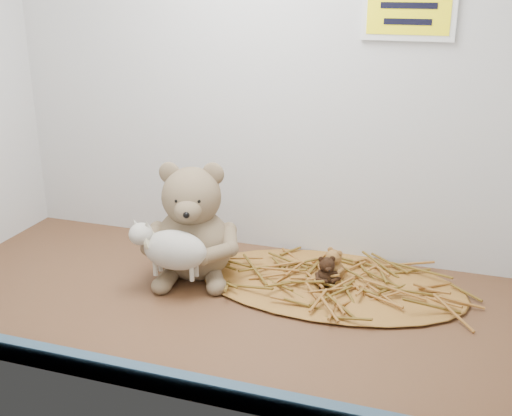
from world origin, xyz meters
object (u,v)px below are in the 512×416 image
(mini_teddy_tan, at_px, (334,263))
(mini_teddy_brown, at_px, (327,270))
(main_teddy, at_px, (193,221))
(toy_lamb, at_px, (175,250))

(mini_teddy_tan, bearing_deg, mini_teddy_brown, -73.31)
(main_teddy, xyz_separation_m, mini_teddy_brown, (0.28, 0.02, -0.08))
(toy_lamb, bearing_deg, mini_teddy_brown, 21.60)
(mini_teddy_tan, height_order, mini_teddy_brown, mini_teddy_tan)
(toy_lamb, relative_size, mini_teddy_tan, 2.51)
(main_teddy, distance_m, mini_teddy_brown, 0.29)
(mini_teddy_tan, relative_size, mini_teddy_brown, 1.06)
(main_teddy, xyz_separation_m, toy_lamb, (0.00, -0.09, -0.03))
(mini_teddy_brown, bearing_deg, mini_teddy_tan, 50.62)
(toy_lamb, height_order, mini_teddy_tan, toy_lamb)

